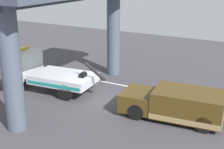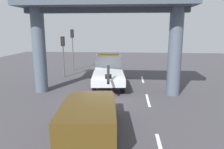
% 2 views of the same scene
% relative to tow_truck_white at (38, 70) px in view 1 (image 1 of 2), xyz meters
% --- Properties ---
extents(ground_plane, '(60.00, 40.00, 0.10)m').
position_rel_tow_truck_white_xyz_m(ground_plane, '(-4.28, -0.08, -1.25)').
color(ground_plane, '#423F44').
extents(lane_stripe_west, '(2.60, 0.16, 0.01)m').
position_rel_tow_truck_white_xyz_m(lane_stripe_west, '(-10.28, -3.04, -1.20)').
color(lane_stripe_west, silver).
rests_on(lane_stripe_west, ground).
extents(lane_stripe_mid, '(2.60, 0.16, 0.01)m').
position_rel_tow_truck_white_xyz_m(lane_stripe_mid, '(-4.28, -3.04, -1.20)').
color(lane_stripe_mid, silver).
rests_on(lane_stripe_mid, ground).
extents(lane_stripe_east, '(2.60, 0.16, 0.01)m').
position_rel_tow_truck_white_xyz_m(lane_stripe_east, '(1.72, -3.04, -1.20)').
color(lane_stripe_east, silver).
rests_on(lane_stripe_east, ground).
extents(tow_truck_white, '(7.34, 2.94, 2.46)m').
position_rel_tow_truck_white_xyz_m(tow_truck_white, '(0.00, 0.00, 0.00)').
color(tow_truck_white, silver).
rests_on(tow_truck_white, ground).
extents(towed_van_green, '(5.38, 2.65, 1.58)m').
position_rel_tow_truck_white_xyz_m(towed_van_green, '(-9.26, -0.08, -0.42)').
color(towed_van_green, '#4C3814').
rests_on(towed_van_green, ground).
extents(traffic_light_near, '(0.39, 0.32, 4.54)m').
position_rel_tow_truck_white_xyz_m(traffic_light_near, '(-2.76, 4.59, 2.10)').
color(traffic_light_near, '#515456').
rests_on(traffic_light_near, ground).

